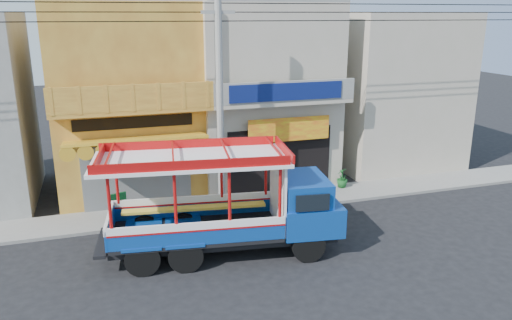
{
  "coord_description": "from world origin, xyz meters",
  "views": [
    {
      "loc": [
        -5.24,
        -14.27,
        7.54
      ],
      "look_at": [
        0.13,
        2.5,
        2.37
      ],
      "focal_mm": 35.0,
      "sensor_mm": 36.0,
      "label": 1
    }
  ],
  "objects_px": {
    "potted_plant_c": "(342,178)",
    "potted_plant_a": "(290,181)",
    "green_sign": "(118,209)",
    "songthaew_truck": "(240,203)",
    "utility_pole": "(224,86)"
  },
  "relations": [
    {
      "from": "potted_plant_c",
      "to": "songthaew_truck",
      "type": "bearing_deg",
      "value": -9.74
    },
    {
      "from": "songthaew_truck",
      "to": "potted_plant_a",
      "type": "xyz_separation_m",
      "value": [
        3.53,
        4.46,
        -1.06
      ]
    },
    {
      "from": "songthaew_truck",
      "to": "green_sign",
      "type": "distance_m",
      "value": 5.33
    },
    {
      "from": "potted_plant_c",
      "to": "potted_plant_a",
      "type": "bearing_deg",
      "value": -46.94
    },
    {
      "from": "green_sign",
      "to": "potted_plant_c",
      "type": "bearing_deg",
      "value": 4.44
    },
    {
      "from": "utility_pole",
      "to": "green_sign",
      "type": "height_order",
      "value": "utility_pole"
    },
    {
      "from": "potted_plant_a",
      "to": "potted_plant_c",
      "type": "relative_size",
      "value": 1.25
    },
    {
      "from": "songthaew_truck",
      "to": "potted_plant_a",
      "type": "relative_size",
      "value": 7.24
    },
    {
      "from": "songthaew_truck",
      "to": "potted_plant_c",
      "type": "xyz_separation_m",
      "value": [
        5.99,
        4.43,
        -1.16
      ]
    },
    {
      "from": "songthaew_truck",
      "to": "green_sign",
      "type": "bearing_deg",
      "value": 134.98
    },
    {
      "from": "songthaew_truck",
      "to": "potted_plant_c",
      "type": "height_order",
      "value": "songthaew_truck"
    },
    {
      "from": "utility_pole",
      "to": "potted_plant_a",
      "type": "distance_m",
      "value": 5.56
    },
    {
      "from": "green_sign",
      "to": "potted_plant_c",
      "type": "xyz_separation_m",
      "value": [
        9.67,
        0.75,
        -0.0
      ]
    },
    {
      "from": "green_sign",
      "to": "potted_plant_a",
      "type": "relative_size",
      "value": 0.96
    },
    {
      "from": "songthaew_truck",
      "to": "potted_plant_c",
      "type": "distance_m",
      "value": 7.54
    }
  ]
}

